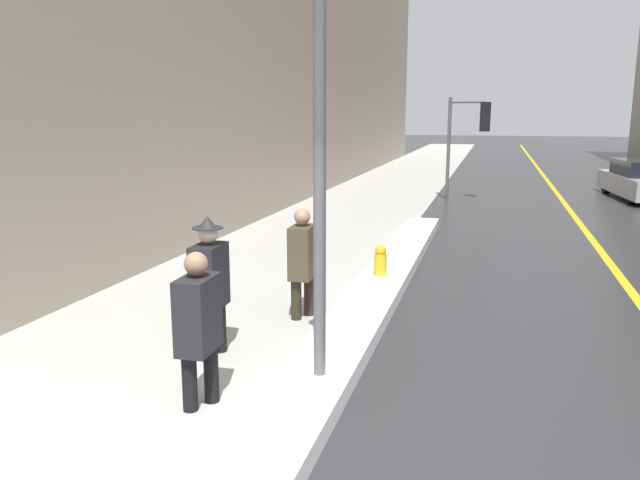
{
  "coord_description": "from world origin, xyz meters",
  "views": [
    {
      "loc": [
        1.83,
        -3.98,
        2.73
      ],
      "look_at": [
        -0.4,
        4.0,
        1.05
      ],
      "focal_mm": 35.0,
      "sensor_mm": 36.0,
      "label": 1
    }
  ],
  "objects": [
    {
      "name": "ground_plane",
      "position": [
        0.0,
        0.0,
        0.0
      ],
      "size": [
        160.0,
        160.0,
        0.0
      ],
      "primitive_type": "plane",
      "color": "#2D2D30"
    },
    {
      "name": "lamp_post",
      "position": [
        0.27,
        1.59,
        2.54
      ],
      "size": [
        0.28,
        0.28,
        4.15
      ],
      "color": "#515156",
      "rests_on": "ground"
    },
    {
      "name": "pedestrian_with_shoulder_bag",
      "position": [
        -0.58,
        3.79,
        0.83
      ],
      "size": [
        0.3,
        0.7,
        1.51
      ],
      "rotation": [
        0.0,
        0.0,
        -1.54
      ],
      "color": "#2A241B",
      "rests_on": "ground"
    },
    {
      "name": "sidewalk_slab",
      "position": [
        -2.0,
        15.0,
        0.01
      ],
      "size": [
        4.0,
        80.0,
        0.01
      ],
      "color": "#B2AFA8",
      "rests_on": "ground"
    },
    {
      "name": "road_centre_stripe",
      "position": [
        4.0,
        15.0,
        0.0
      ],
      "size": [
        0.16,
        80.0,
        0.0
      ],
      "color": "gold",
      "rests_on": "ground"
    },
    {
      "name": "pedestrian_in_fedora",
      "position": [
        -1.19,
        2.22,
        0.89
      ],
      "size": [
        0.35,
        0.72,
        1.63
      ],
      "rotation": [
        0.0,
        0.0,
        -1.54
      ],
      "color": "black",
      "rests_on": "ground"
    },
    {
      "name": "traffic_light_near",
      "position": [
        1.1,
        16.48,
        2.33
      ],
      "size": [
        1.31,
        0.33,
        3.24
      ],
      "rotation": [
        0.0,
        0.0,
        -0.12
      ],
      "color": "#515156",
      "rests_on": "ground"
    },
    {
      "name": "pedestrian_trailing",
      "position": [
        -0.73,
        1.0,
        0.84
      ],
      "size": [
        0.3,
        0.5,
        1.51
      ],
      "rotation": [
        0.0,
        0.0,
        -1.54
      ],
      "color": "black",
      "rests_on": "ground"
    },
    {
      "name": "snow_bank_curb",
      "position": [
        0.22,
        5.27,
        0.1
      ],
      "size": [
        0.73,
        12.21,
        0.2
      ],
      "color": "white",
      "rests_on": "ground"
    },
    {
      "name": "fire_hydrant",
      "position": [
        0.16,
        5.56,
        0.35
      ],
      "size": [
        0.2,
        0.2,
        0.7
      ],
      "color": "gold",
      "rests_on": "ground"
    }
  ]
}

